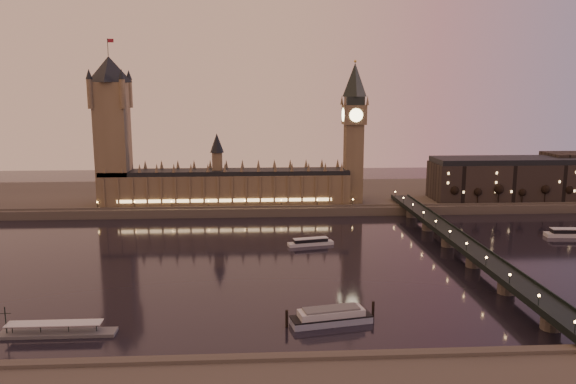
# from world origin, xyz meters

# --- Properties ---
(ground) EXTENTS (700.00, 700.00, 0.00)m
(ground) POSITION_xyz_m (0.00, 0.00, 0.00)
(ground) COLOR black
(ground) RESTS_ON ground
(far_embankment) EXTENTS (560.00, 130.00, 6.00)m
(far_embankment) POSITION_xyz_m (30.00, 165.00, 3.00)
(far_embankment) COLOR #423D35
(far_embankment) RESTS_ON ground
(palace_of_westminster) EXTENTS (180.00, 26.62, 52.00)m
(palace_of_westminster) POSITION_xyz_m (-40.12, 120.99, 21.71)
(palace_of_westminster) COLOR brown
(palace_of_westminster) RESTS_ON ground
(victoria_tower) EXTENTS (31.68, 31.68, 118.00)m
(victoria_tower) POSITION_xyz_m (-120.00, 121.00, 65.79)
(victoria_tower) COLOR brown
(victoria_tower) RESTS_ON ground
(big_ben) EXTENTS (17.68, 17.68, 104.00)m
(big_ben) POSITION_xyz_m (53.99, 120.99, 63.95)
(big_ben) COLOR brown
(big_ben) RESTS_ON ground
(westminster_bridge) EXTENTS (13.20, 260.00, 15.30)m
(westminster_bridge) POSITION_xyz_m (91.61, 0.00, 5.52)
(westminster_bridge) COLOR black
(westminster_bridge) RESTS_ON ground
(city_block) EXTENTS (155.00, 45.00, 34.00)m
(city_block) POSITION_xyz_m (194.94, 130.93, 22.24)
(city_block) COLOR black
(city_block) RESTS_ON ground
(bare_tree_0) EXTENTS (6.05, 6.05, 12.29)m
(bare_tree_0) POSITION_xyz_m (127.40, 109.00, 15.18)
(bare_tree_0) COLOR black
(bare_tree_0) RESTS_ON ground
(bare_tree_1) EXTENTS (6.05, 6.05, 12.29)m
(bare_tree_1) POSITION_xyz_m (144.46, 109.00, 15.18)
(bare_tree_1) COLOR black
(bare_tree_1) RESTS_ON ground
(bare_tree_2) EXTENTS (6.05, 6.05, 12.29)m
(bare_tree_2) POSITION_xyz_m (161.52, 109.00, 15.18)
(bare_tree_2) COLOR black
(bare_tree_2) RESTS_ON ground
(bare_tree_3) EXTENTS (6.05, 6.05, 12.29)m
(bare_tree_3) POSITION_xyz_m (178.58, 109.00, 15.18)
(bare_tree_3) COLOR black
(bare_tree_3) RESTS_ON ground
(bare_tree_4) EXTENTS (6.05, 6.05, 12.29)m
(bare_tree_4) POSITION_xyz_m (195.65, 109.00, 15.18)
(bare_tree_4) COLOR black
(bare_tree_4) RESTS_ON ground
(bare_tree_5) EXTENTS (6.05, 6.05, 12.29)m
(bare_tree_5) POSITION_xyz_m (212.71, 109.00, 15.18)
(bare_tree_5) COLOR black
(bare_tree_5) RESTS_ON ground
(cruise_boat_a) EXTENTS (27.23, 11.21, 4.26)m
(cruise_boat_a) POSITION_xyz_m (13.26, 26.11, 1.88)
(cruise_boat_a) COLOR silver
(cruise_boat_a) RESTS_ON ground
(cruise_boat_b) EXTENTS (28.84, 9.43, 5.23)m
(cruise_boat_b) POSITION_xyz_m (173.39, 35.89, 2.31)
(cruise_boat_b) COLOR silver
(cruise_boat_b) RESTS_ON ground
(moored_barge) EXTENTS (35.59, 14.65, 6.64)m
(moored_barge) POSITION_xyz_m (10.28, -84.76, 2.80)
(moored_barge) COLOR #8D99B3
(moored_barge) RESTS_ON ground
(pontoon_pier) EXTENTS (42.31, 7.05, 11.28)m
(pontoon_pier) POSITION_xyz_m (-91.64, -89.37, 1.22)
(pontoon_pier) COLOR #595B5E
(pontoon_pier) RESTS_ON ground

